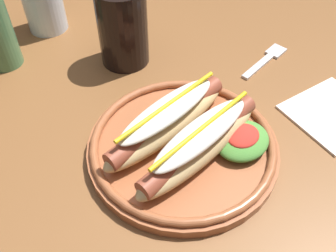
# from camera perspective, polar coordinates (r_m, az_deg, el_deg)

# --- Properties ---
(dining_table) EXTENTS (1.40, 1.01, 0.74)m
(dining_table) POSITION_cam_1_polar(r_m,az_deg,el_deg) (0.67, 1.14, -1.78)
(dining_table) COLOR brown
(dining_table) RESTS_ON ground_plane
(hot_dog_plate) EXTENTS (0.27, 0.27, 0.08)m
(hot_dog_plate) POSITION_cam_1_polar(r_m,az_deg,el_deg) (0.52, 2.67, -2.06)
(hot_dog_plate) COLOR #9E5633
(hot_dog_plate) RESTS_ON dining_table
(fork) EXTENTS (0.12, 0.03, 0.00)m
(fork) POSITION_cam_1_polar(r_m,az_deg,el_deg) (0.71, 14.68, 9.76)
(fork) COLOR silver
(fork) RESTS_ON dining_table
(soda_cup) EXTENTS (0.08, 0.08, 0.14)m
(soda_cup) POSITION_cam_1_polar(r_m,az_deg,el_deg) (0.66, -6.86, 14.68)
(soda_cup) COLOR black
(soda_cup) RESTS_ON dining_table
(water_cup) EXTENTS (0.07, 0.07, 0.11)m
(water_cup) POSITION_cam_1_polar(r_m,az_deg,el_deg) (0.79, -18.38, 17.29)
(water_cup) COLOR silver
(water_cup) RESTS_ON dining_table
(napkin) EXTENTS (0.15, 0.14, 0.00)m
(napkin) POSITION_cam_1_polar(r_m,az_deg,el_deg) (0.64, 23.69, 1.74)
(napkin) COLOR white
(napkin) RESTS_ON dining_table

